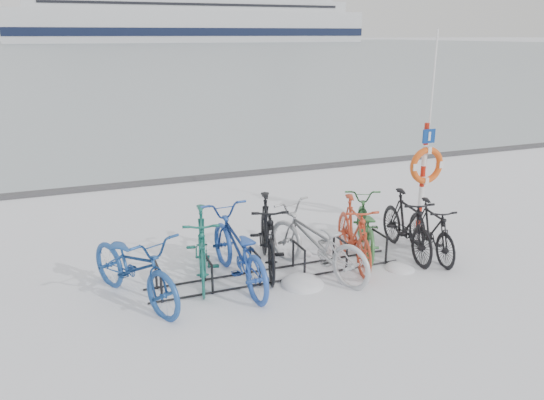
# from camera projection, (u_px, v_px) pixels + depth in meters

# --- Properties ---
(ground) EXTENTS (900.00, 900.00, 0.00)m
(ground) POSITION_uv_depth(u_px,v_px,m) (277.00, 275.00, 8.14)
(ground) COLOR white
(ground) RESTS_ON ground
(ice_sheet) EXTENTS (400.00, 298.00, 0.02)m
(ice_sheet) POSITION_uv_depth(u_px,v_px,m) (69.00, 47.00, 146.00)
(ice_sheet) COLOR #A4B2B9
(ice_sheet) RESTS_ON ground
(quay_edge) EXTENTS (400.00, 0.25, 0.10)m
(quay_edge) POSITION_uv_depth(u_px,v_px,m) (191.00, 179.00, 13.37)
(quay_edge) COLOR #3F3F42
(quay_edge) RESTS_ON ground
(bike_rack) EXTENTS (4.00, 0.48, 0.46)m
(bike_rack) POSITION_uv_depth(u_px,v_px,m) (277.00, 265.00, 8.09)
(bike_rack) COLOR black
(bike_rack) RESTS_ON ground
(lifebuoy_station) EXTENTS (0.70, 0.22, 3.64)m
(lifebuoy_station) POSITION_uv_depth(u_px,v_px,m) (426.00, 165.00, 9.81)
(lifebuoy_station) COLOR #AF1C0E
(lifebuoy_station) RESTS_ON ground
(cruise_ferry) EXTENTS (149.96, 28.26, 49.27)m
(cruise_ferry) POSITION_uv_depth(u_px,v_px,m) (191.00, 10.00, 226.79)
(cruise_ferry) COLOR silver
(cruise_ferry) RESTS_ON ground
(bike_0) EXTENTS (1.52, 2.19, 1.09)m
(bike_0) POSITION_uv_depth(u_px,v_px,m) (134.00, 264.00, 7.24)
(bike_0) COLOR #1F498F
(bike_0) RESTS_ON ground
(bike_1) EXTENTS (0.93, 1.90, 1.10)m
(bike_1) POSITION_uv_depth(u_px,v_px,m) (202.00, 244.00, 7.90)
(bike_1) COLOR #175D51
(bike_1) RESTS_ON ground
(bike_2) EXTENTS (0.87, 2.17, 1.12)m
(bike_2) POSITION_uv_depth(u_px,v_px,m) (237.00, 247.00, 7.78)
(bike_2) COLOR #254CA7
(bike_2) RESTS_ON ground
(bike_3) EXTENTS (1.03, 2.02, 1.17)m
(bike_3) POSITION_uv_depth(u_px,v_px,m) (267.00, 232.00, 8.28)
(bike_3) COLOR black
(bike_3) RESTS_ON ground
(bike_4) EXTENTS (1.42, 2.20, 1.09)m
(bike_4) POSITION_uv_depth(u_px,v_px,m) (316.00, 240.00, 8.09)
(bike_4) COLOR #B4B7BB
(bike_4) RESTS_ON ground
(bike_5) EXTENTS (0.91, 1.88, 1.09)m
(bike_5) POSITION_uv_depth(u_px,v_px,m) (354.00, 231.00, 8.46)
(bike_5) COLOR #B83B21
(bike_5) RESTS_ON ground
(bike_6) EXTENTS (1.28, 1.90, 0.95)m
(bike_6) POSITION_uv_depth(u_px,v_px,m) (365.00, 223.00, 9.01)
(bike_6) COLOR #336D38
(bike_6) RESTS_ON ground
(bike_7) EXTENTS (0.77, 1.86, 1.08)m
(bike_7) POSITION_uv_depth(u_px,v_px,m) (407.00, 223.00, 8.83)
(bike_7) COLOR black
(bike_7) RESTS_ON ground
(bike_8) EXTENTS (0.71, 1.65, 0.96)m
(bike_8) POSITION_uv_depth(u_px,v_px,m) (432.00, 228.00, 8.76)
(bike_8) COLOR black
(bike_8) RESTS_ON ground
(snow_drifts) EXTENTS (3.46, 1.59, 0.23)m
(snow_drifts) POSITION_uv_depth(u_px,v_px,m) (348.00, 267.00, 8.44)
(snow_drifts) COLOR white
(snow_drifts) RESTS_ON ground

